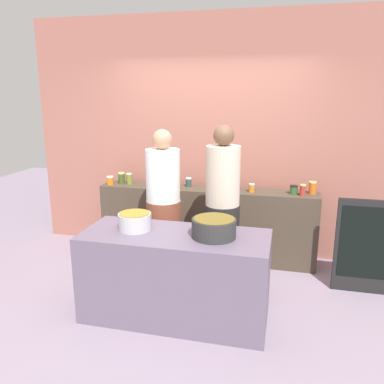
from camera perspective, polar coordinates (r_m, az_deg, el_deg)
ground at (r=4.15m, az=-1.19°, el=-15.39°), size 12.00×12.00×0.00m
storefront_wall at (r=5.05m, az=2.98°, el=7.97°), size 4.80×0.12×3.00m
display_shelf at (r=4.94m, az=2.06°, el=-4.63°), size 2.70×0.36×0.90m
prep_table at (r=3.70m, az=-2.44°, el=-12.10°), size 1.70×0.70×0.82m
preserve_jar_0 at (r=5.14m, az=-11.87°, el=1.68°), size 0.09×0.09×0.11m
preserve_jar_1 at (r=5.18m, az=-10.26°, el=2.05°), size 0.09×0.09×0.14m
preserve_jar_2 at (r=5.12m, az=-9.16°, el=1.94°), size 0.07×0.07×0.14m
preserve_jar_3 at (r=4.88m, az=-3.00°, el=1.53°), size 0.08×0.08×0.14m
preserve_jar_4 at (r=4.92m, az=-0.51°, el=1.46°), size 0.08×0.08×0.11m
preserve_jar_5 at (r=4.77m, az=4.71°, el=1.03°), size 0.08×0.08×0.12m
preserve_jar_6 at (r=4.77m, az=6.22°, el=1.08°), size 0.09×0.09×0.13m
preserve_jar_7 at (r=4.70m, az=8.68°, el=0.61°), size 0.07×0.07×0.10m
preserve_jar_8 at (r=4.70m, az=14.63°, el=0.32°), size 0.09×0.09×0.10m
preserve_jar_9 at (r=4.65m, az=15.84°, el=0.27°), size 0.07×0.07×0.13m
preserve_jar_10 at (r=4.76m, az=17.17°, el=0.60°), size 0.09×0.09×0.15m
cooking_pot_left at (r=3.66m, az=-8.35°, el=-4.25°), size 0.31×0.31×0.16m
cooking_pot_center at (r=3.44m, az=3.22°, el=-5.25°), size 0.39×0.39×0.17m
cook_with_tongs at (r=4.30m, az=-4.17°, el=-3.23°), size 0.38×0.38×1.69m
cook_in_cap at (r=3.98m, az=4.42°, el=-4.10°), size 0.35×0.35×1.76m
chalkboard_sign at (r=4.44m, az=23.65°, el=-7.27°), size 0.55×0.05×1.02m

